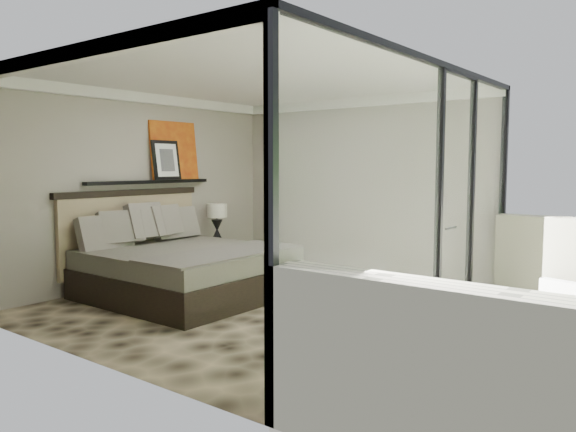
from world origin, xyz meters
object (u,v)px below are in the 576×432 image
Objects in this scene: bed at (182,267)px; table_lamp at (217,217)px; nightstand at (216,257)px; lounger at (543,337)px.

bed reaches higher than table_lamp.
bed is at bearing -61.49° from table_lamp.
bed is 3.97× the size of table_lamp.
bed is 4.89× the size of nightstand.
table_lamp is at bearing -177.33° from lounger.
table_lamp is (-0.01, 0.05, 0.66)m from nightstand.
bed reaches higher than lounger.
nightstand is 0.66m from table_lamp.
table_lamp is 0.36× the size of lounger.
nightstand is (-0.80, 1.45, -0.14)m from bed.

